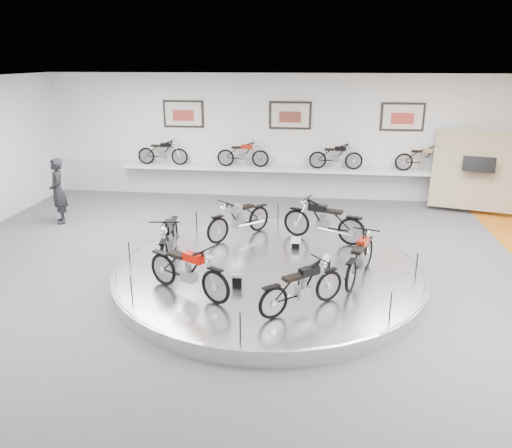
# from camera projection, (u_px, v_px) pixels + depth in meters

# --- Properties ---
(floor) EXTENTS (16.00, 16.00, 0.00)m
(floor) POSITION_uv_depth(u_px,v_px,m) (267.00, 286.00, 10.23)
(floor) COLOR #535355
(floor) RESTS_ON ground
(ceiling) EXTENTS (16.00, 16.00, 0.00)m
(ceiling) POSITION_uv_depth(u_px,v_px,m) (269.00, 84.00, 8.96)
(ceiling) COLOR white
(ceiling) RESTS_ON wall_back
(wall_back) EXTENTS (16.00, 0.00, 16.00)m
(wall_back) POSITION_uv_depth(u_px,v_px,m) (290.00, 137.00, 16.18)
(wall_back) COLOR silver
(wall_back) RESTS_ON floor
(dado_band) EXTENTS (15.68, 0.04, 1.10)m
(dado_band) POSITION_uv_depth(u_px,v_px,m) (289.00, 181.00, 16.62)
(dado_band) COLOR #BCBCBA
(dado_band) RESTS_ON floor
(display_platform) EXTENTS (6.40, 6.40, 0.30)m
(display_platform) POSITION_uv_depth(u_px,v_px,m) (269.00, 273.00, 10.46)
(display_platform) COLOR silver
(display_platform) RESTS_ON floor
(platform_rim) EXTENTS (6.40, 6.40, 0.10)m
(platform_rim) POSITION_uv_depth(u_px,v_px,m) (269.00, 268.00, 10.42)
(platform_rim) COLOR #B2B2BA
(platform_rim) RESTS_ON display_platform
(shelf) EXTENTS (11.00, 0.55, 0.10)m
(shelf) POSITION_uv_depth(u_px,v_px,m) (289.00, 169.00, 16.22)
(shelf) COLOR silver
(shelf) RESTS_ON wall_back
(poster_left) EXTENTS (1.35, 0.06, 0.88)m
(poster_left) POSITION_uv_depth(u_px,v_px,m) (183.00, 114.00, 16.33)
(poster_left) COLOR beige
(poster_left) RESTS_ON wall_back
(poster_center) EXTENTS (1.35, 0.06, 0.88)m
(poster_center) POSITION_uv_depth(u_px,v_px,m) (290.00, 115.00, 15.92)
(poster_center) COLOR beige
(poster_center) RESTS_ON wall_back
(poster_right) EXTENTS (1.35, 0.06, 0.88)m
(poster_right) POSITION_uv_depth(u_px,v_px,m) (403.00, 117.00, 15.51)
(poster_right) COLOR beige
(poster_right) RESTS_ON wall_back
(display_panel) EXTENTS (2.56, 1.52, 2.30)m
(display_panel) POSITION_uv_depth(u_px,v_px,m) (474.00, 170.00, 14.92)
(display_panel) COLOR tan
(display_panel) RESTS_ON floor
(shelf_bike_a) EXTENTS (1.22, 0.43, 0.73)m
(shelf_bike_a) POSITION_uv_depth(u_px,v_px,m) (163.00, 154.00, 16.58)
(shelf_bike_a) COLOR black
(shelf_bike_a) RESTS_ON shelf
(shelf_bike_b) EXTENTS (1.22, 0.43, 0.73)m
(shelf_bike_b) POSITION_uv_depth(u_px,v_px,m) (243.00, 156.00, 16.26)
(shelf_bike_b) COLOR #9A1D0C
(shelf_bike_b) RESTS_ON shelf
(shelf_bike_c) EXTENTS (1.22, 0.43, 0.73)m
(shelf_bike_c) POSITION_uv_depth(u_px,v_px,m) (336.00, 158.00, 15.91)
(shelf_bike_c) COLOR black
(shelf_bike_c) RESTS_ON shelf
(shelf_bike_d) EXTENTS (1.22, 0.43, 0.73)m
(shelf_bike_d) POSITION_uv_depth(u_px,v_px,m) (423.00, 160.00, 15.59)
(shelf_bike_d) COLOR #B0B0B5
(shelf_bike_d) RESTS_ON shelf
(bike_a) EXTENTS (1.84, 1.19, 1.02)m
(bike_a) POSITION_uv_depth(u_px,v_px,m) (324.00, 220.00, 11.76)
(bike_a) COLOR black
(bike_a) RESTS_ON display_platform
(bike_b) EXTENTS (1.50, 1.64, 0.97)m
(bike_b) POSITION_uv_depth(u_px,v_px,m) (239.00, 218.00, 12.00)
(bike_b) COLOR #B0B0B5
(bike_b) RESTS_ON display_platform
(bike_c) EXTENTS (0.87, 1.87, 1.06)m
(bike_c) POSITION_uv_depth(u_px,v_px,m) (169.00, 238.00, 10.51)
(bike_c) COLOR black
(bike_c) RESTS_ON display_platform
(bike_d) EXTENTS (1.72, 1.31, 0.97)m
(bike_d) POSITION_uv_depth(u_px,v_px,m) (188.00, 270.00, 9.07)
(bike_d) COLOR #C10B00
(bike_d) RESTS_ON display_platform
(bike_e) EXTENTS (1.49, 1.36, 0.88)m
(bike_e) POSITION_uv_depth(u_px,v_px,m) (302.00, 286.00, 8.52)
(bike_e) COLOR black
(bike_e) RESTS_ON display_platform
(bike_f) EXTENTS (1.04, 1.68, 0.93)m
(bike_f) POSITION_uv_depth(u_px,v_px,m) (360.00, 257.00, 9.70)
(bike_f) COLOR #9A1D0C
(bike_f) RESTS_ON display_platform
(visitor) EXTENTS (0.72, 0.80, 1.84)m
(visitor) POSITION_uv_depth(u_px,v_px,m) (58.00, 191.00, 13.89)
(visitor) COLOR black
(visitor) RESTS_ON floor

